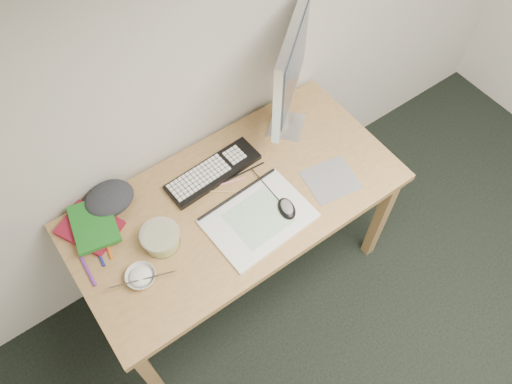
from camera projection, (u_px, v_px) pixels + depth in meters
desk at (236, 209)px, 2.15m from camera, size 1.40×0.70×0.75m
mousepad at (331, 180)px, 2.13m from camera, size 0.24×0.22×0.00m
sketchpad at (259, 218)px, 2.02m from camera, size 0.43×0.32×0.01m
keyboard at (213, 172)px, 2.14m from camera, size 0.43×0.16×0.03m
monitor at (291, 68)px, 1.99m from camera, size 0.40×0.34×0.57m
mouse at (287, 207)px, 2.02m from camera, size 0.09×0.12×0.04m
rice_bowl at (141, 277)px, 1.87m from camera, size 0.14×0.14×0.04m
chopsticks at (142, 280)px, 1.84m from camera, size 0.24×0.10×0.02m
fruit_tub at (161, 238)px, 1.94m from camera, size 0.19×0.19×0.08m
book_red at (90, 228)px, 1.99m from camera, size 0.26×0.28×0.02m
book_green at (94, 224)px, 1.98m from camera, size 0.21×0.26×0.02m
cloth_lump at (109, 198)px, 2.04m from camera, size 0.21×0.19×0.07m
pencil_pink at (227, 183)px, 2.12m from camera, size 0.16×0.05×0.01m
pencil_tan at (220, 192)px, 2.10m from camera, size 0.14×0.11×0.01m
pencil_black at (245, 172)px, 2.15m from camera, size 0.19×0.02×0.01m
marker_blue at (99, 254)px, 1.94m from camera, size 0.02×0.12×0.01m
marker_orange at (107, 246)px, 1.96m from camera, size 0.03×0.12×0.01m
marker_purple at (88, 272)px, 1.90m from camera, size 0.02×0.14×0.01m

